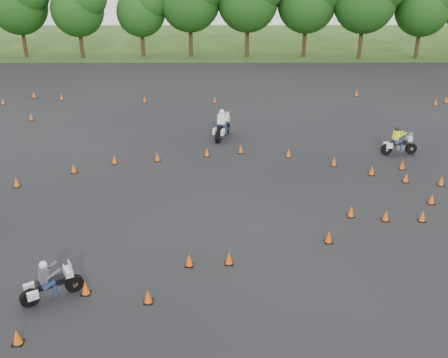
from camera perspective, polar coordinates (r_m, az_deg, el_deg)
ground at (r=18.47m, az=0.07°, el=-8.43°), size 140.00×140.00×0.00m
asphalt_pad at (r=23.77m, az=-0.03°, el=-0.70°), size 62.00×62.00×0.00m
treeline at (r=51.31m, az=4.03°, el=17.76°), size 86.72×32.25×10.26m
traffic_cones at (r=22.88m, az=1.21°, el=-1.09°), size 36.19×32.95×0.45m
rider_grey at (r=16.72m, az=-19.26°, el=-10.59°), size 2.00×1.59×1.54m
rider_yellow at (r=28.90m, az=19.50°, el=4.09°), size 2.07×0.82×1.56m
rider_white at (r=29.83m, az=-0.19°, el=6.36°), size 1.42×2.49×1.84m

